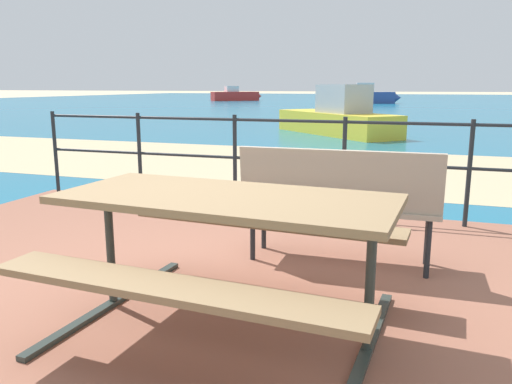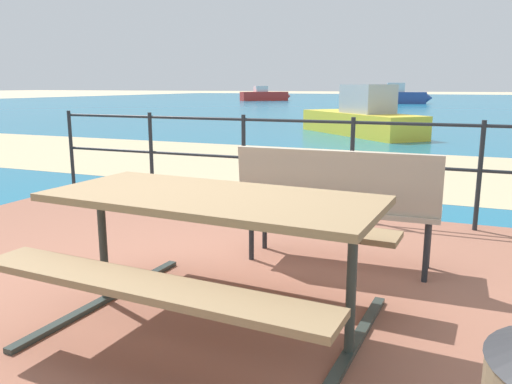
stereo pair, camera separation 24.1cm
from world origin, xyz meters
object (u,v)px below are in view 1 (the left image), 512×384
at_px(picnic_table, 226,225).
at_px(boat_far, 336,118).
at_px(park_bench, 339,196).
at_px(boat_mid, 370,96).
at_px(boat_near, 236,96).

bearing_deg(picnic_table, boat_far, 100.58).
height_order(picnic_table, boat_far, boat_far).
height_order(park_bench, boat_far, boat_far).
distance_m(boat_mid, boat_far, 26.75).
distance_m(boat_near, boat_mid, 13.05).
distance_m(picnic_table, boat_mid, 39.11).
xyz_separation_m(boat_near, boat_mid, (12.58, -3.46, 0.10)).
xyz_separation_m(park_bench, boat_mid, (-3.74, 37.77, -0.02)).
bearing_deg(boat_near, park_bench, -107.97).
bearing_deg(boat_near, boat_far, -103.99).
bearing_deg(boat_near, boat_mid, -54.93).
height_order(picnic_table, boat_near, boat_near).
xyz_separation_m(picnic_table, boat_near, (-15.91, 42.42, -0.17)).
distance_m(park_bench, boat_far, 11.25).
bearing_deg(boat_mid, picnic_table, -94.69).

